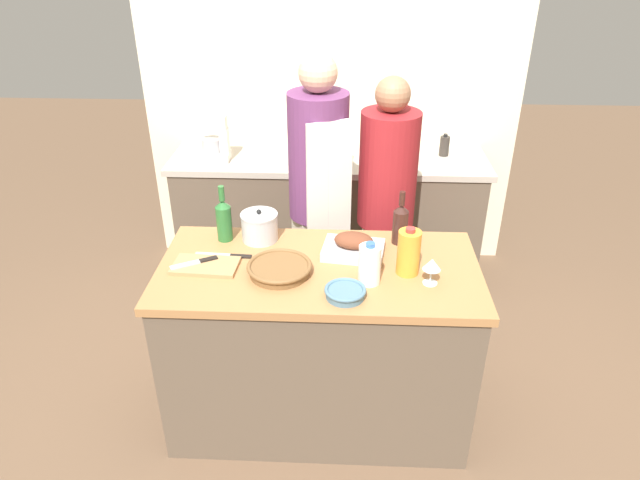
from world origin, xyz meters
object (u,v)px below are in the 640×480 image
Objects in this scene: mixing_bowl at (345,292)px; milk_jug at (370,264)px; stand_mixer at (215,142)px; person_cook_aproned at (318,193)px; stock_pot at (260,227)px; knife_chef at (225,256)px; condiment_bottle_short at (444,146)px; juice_jug at (409,252)px; cutting_board at (205,266)px; wine_glass_left at (432,265)px; knife_paring at (196,262)px; person_cook_guest at (386,203)px; condiment_bottle_tall at (346,152)px; wine_bottle_green at (224,219)px; wicker_basket at (279,268)px; wine_bottle_dark at (400,223)px; roasting_pan at (353,246)px.

milk_jug reaches higher than mixing_bowl.
stand_mixer is 0.94m from person_cook_aproned.
stock_pot reaches higher than knife_chef.
juice_jug is at bearing -104.14° from condiment_bottle_short.
knife_chef is (0.07, 0.10, -0.01)m from cutting_board.
knife_paring is at bearing 174.93° from wine_glass_left.
juice_jug is at bearing -6.98° from knife_chef.
knife_paring is at bearing -132.44° from condiment_bottle_short.
cutting_board is at bearing -131.29° from condiment_bottle_short.
person_cook_aproned reaches higher than condiment_bottle_short.
person_cook_guest is (-0.05, 0.75, -0.12)m from juice_jug.
condiment_bottle_short is at bearing 70.69° from milk_jug.
person_cook_guest reaches higher than stand_mixer.
condiment_bottle_tall is (0.64, 1.31, 0.08)m from cutting_board.
milk_jug is 1.66m from condiment_bottle_short.
stand_mixer is (-0.26, 1.05, 0.02)m from wine_bottle_green.
milk_jug reaches higher than wicker_basket.
wine_glass_left is at bearing -5.07° from knife_paring.
knife_paring is 0.12× the size of person_cook_aproned.
wine_bottle_dark reaches higher than milk_jug.
wine_bottle_dark is (0.26, 0.49, 0.08)m from mixing_bowl.
person_cook_aproned reaches higher than person_cook_guest.
wine_bottle_dark is (0.69, 0.00, 0.04)m from stock_pot.
juice_jug is 0.14× the size of person_cook_guest.
wine_bottle_green is at bearing 100.56° from knife_chef.
wine_glass_left is at bearing -4.82° from cutting_board.
juice_jug is (0.71, -0.28, 0.04)m from stock_pot.
person_cook_guest is (0.38, 0.05, -0.07)m from person_cook_aproned.
wine_glass_left is (0.67, -0.05, 0.07)m from wicker_basket.
stand_mixer is at bearing 119.52° from mixing_bowl.
cutting_board is 1.97m from condiment_bottle_short.
juice_jug is 0.83× the size of knife_chef.
mixing_bowl is 0.93m from person_cook_aproned.
wine_bottle_green reaches higher than condiment_bottle_short.
juice_jug is at bearing -83.37° from person_cook_aproned.
knife_chef is at bearing -149.71° from person_cook_aproned.
milk_jug is at bearing -74.09° from roasting_pan.
stock_pot is 0.61× the size of stand_mixer.
person_cook_guest reaches higher than roasting_pan.
wicker_basket is at bearing -102.13° from condiment_bottle_tall.
wicker_basket is 1.75× the size of condiment_bottle_tall.
wicker_basket is 0.65m from wine_bottle_dark.
wine_bottle_green is at bearing 141.73° from mixing_bowl.
person_cook_aproned is 1.08× the size of person_cook_guest.
wine_glass_left is 1.59m from condiment_bottle_short.
stock_pot is 0.65m from milk_jug.
wicker_basket is at bearing -125.78° from person_cook_aproned.
roasting_pan is at bearing -15.18° from stock_pot.
wine_glass_left reaches higher than knife_paring.
milk_jug is at bearing -55.43° from stand_mixer.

